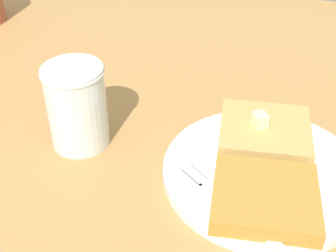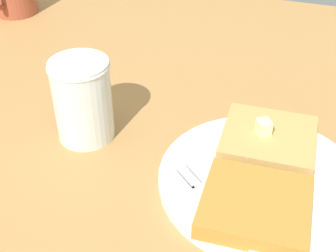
{
  "view_description": "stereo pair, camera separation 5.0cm",
  "coord_description": "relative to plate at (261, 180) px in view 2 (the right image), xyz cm",
  "views": [
    {
      "loc": [
        35.01,
        7.83,
        36.76
      ],
      "look_at": [
        -4.2,
        0.57,
        6.67
      ],
      "focal_mm": 50.0,
      "sensor_mm": 36.0,
      "label": 1
    },
    {
      "loc": [
        33.79,
        12.66,
        36.76
      ],
      "look_at": [
        -4.2,
        0.57,
        6.67
      ],
      "focal_mm": 50.0,
      "sensor_mm": 36.0,
      "label": 2
    }
  ],
  "objects": [
    {
      "name": "toast_slice_middle",
      "position": [
        5.22,
        0.12,
        1.42
      ],
      "size": [
        9.72,
        10.28,
        1.82
      ],
      "primitive_type": "cube",
      "rotation": [
        0.0,
        0.0,
        0.02
      ],
      "color": "#B27E30",
      "rests_on": "plate"
    },
    {
      "name": "plate",
      "position": [
        0.0,
        0.0,
        0.0
      ],
      "size": [
        21.48,
        21.48,
        1.18
      ],
      "color": "silver",
      "rests_on": "table_surface"
    },
    {
      "name": "fork",
      "position": [
        6.05,
        -3.22,
        0.69
      ],
      "size": [
        11.89,
        12.75,
        0.36
      ],
      "color": "silver",
      "rests_on": "plate"
    },
    {
      "name": "butter_pat_primary",
      "position": [
        -5.05,
        -0.83,
        3.13
      ],
      "size": [
        2.09,
        2.03,
        1.6
      ],
      "primitive_type": "cube",
      "rotation": [
        0.0,
        0.0,
        0.5
      ],
      "color": "beige",
      "rests_on": "toast_slice_left"
    },
    {
      "name": "syrup_jar",
      "position": [
        -2.34,
        -21.12,
        3.75
      ],
      "size": [
        6.93,
        6.93,
        9.83
      ],
      "color": "#572909",
      "rests_on": "table_surface"
    },
    {
      "name": "table_surface",
      "position": [
        3.03,
        -11.13,
        -1.75
      ],
      "size": [
        109.31,
        109.31,
        2.17
      ],
      "primitive_type": "cube",
      "color": "#B68247",
      "rests_on": "ground"
    },
    {
      "name": "toast_slice_left",
      "position": [
        -5.22,
        -0.12,
        1.42
      ],
      "size": [
        9.72,
        10.28,
        1.82
      ],
      "primitive_type": "cube",
      "rotation": [
        0.0,
        0.0,
        0.02
      ],
      "color": "tan",
      "rests_on": "plate"
    }
  ]
}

